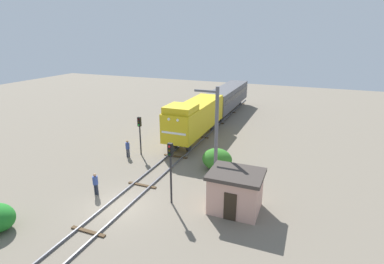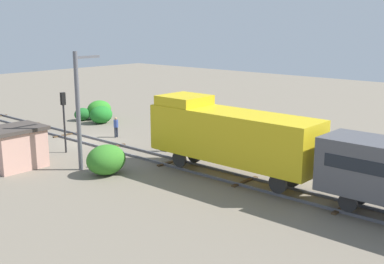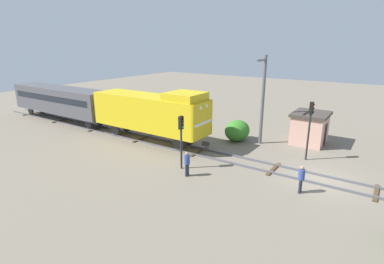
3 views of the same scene
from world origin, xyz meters
TOP-DOWN VIEW (x-y plane):
  - ground_plane at (0.00, 0.00)m, footprint 111.65×111.65m
  - railway_track at (0.00, -0.00)m, footprint 2.40×74.44m
  - locomotive at (0.00, 14.28)m, footprint 2.90×11.60m
  - passenger_car_leading at (0.00, 27.62)m, footprint 2.84×14.00m
  - traffic_signal_near at (3.20, 1.70)m, footprint 0.32×0.34m
  - traffic_signal_mid at (-3.40, 8.57)m, footprint 0.32×0.34m
  - worker_near_track at (-2.40, 0.67)m, footprint 0.38×0.38m
  - worker_by_signal at (-4.20, 7.54)m, footprint 0.38×0.38m
  - catenary_mast at (4.94, 6.08)m, footprint 1.94×0.28m
  - relay_hut at (7.50, 2.56)m, footprint 3.50×2.90m
  - bush_mid at (4.51, 8.10)m, footprint 2.61×2.13m

SIDE VIEW (x-z plane):
  - ground_plane at x=0.00m, z-range 0.00..0.00m
  - railway_track at x=0.00m, z-range -0.01..0.15m
  - bush_mid at x=4.51m, z-range 0.00..1.90m
  - worker_near_track at x=-2.40m, z-range 0.15..1.85m
  - worker_by_signal at x=-4.20m, z-range 0.15..1.85m
  - relay_hut at x=7.50m, z-range 0.02..2.76m
  - passenger_car_leading at x=0.00m, z-range 0.69..4.35m
  - traffic_signal_mid at x=-3.40m, z-range 0.75..4.54m
  - locomotive at x=0.00m, z-range 0.47..5.07m
  - traffic_signal_near at x=3.20m, z-range 0.86..5.30m
  - catenary_mast at x=4.94m, z-range 0.24..7.85m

